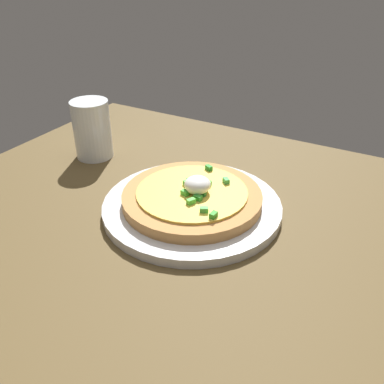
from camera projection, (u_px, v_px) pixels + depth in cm
name	position (u px, v px, depth cm)	size (l,w,h in cm)	color
dining_table	(207.00, 235.00, 65.55)	(101.07, 79.98, 2.66)	brown
plate	(192.00, 206.00, 68.93)	(29.45, 29.45, 1.56)	silver
pizza	(192.00, 196.00, 67.91)	(22.88, 22.88, 4.99)	#BC8449
cup_near	(92.00, 132.00, 84.39)	(7.54, 7.54, 11.81)	silver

